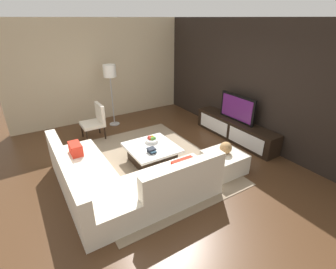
# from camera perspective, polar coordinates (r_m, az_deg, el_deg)

# --- Properties ---
(ground_plane) EXTENTS (14.00, 14.00, 0.00)m
(ground_plane) POSITION_cam_1_polar(r_m,az_deg,el_deg) (5.24, -4.08, -7.10)
(ground_plane) COLOR #4C301C
(feature_wall_back) EXTENTS (6.40, 0.12, 2.80)m
(feature_wall_back) POSITION_cam_1_polar(r_m,az_deg,el_deg) (6.31, 18.05, 11.22)
(feature_wall_back) COLOR black
(feature_wall_back) RESTS_ON ground
(side_wall_left) EXTENTS (0.12, 5.20, 2.80)m
(side_wall_left) POSITION_cam_1_polar(r_m,az_deg,el_deg) (7.61, -14.88, 13.82)
(side_wall_left) COLOR #C6B28E
(side_wall_left) RESTS_ON ground
(area_rug) EXTENTS (3.42, 2.67, 0.01)m
(area_rug) POSITION_cam_1_polar(r_m,az_deg,el_deg) (5.31, -4.59, -6.56)
(area_rug) COLOR gray
(area_rug) RESTS_ON ground
(media_console) EXTENTS (2.37, 0.44, 0.50)m
(media_console) POSITION_cam_1_polar(r_m,az_deg,el_deg) (6.45, 14.93, 1.06)
(media_console) COLOR black
(media_console) RESTS_ON ground
(television) EXTENTS (1.04, 0.06, 0.64)m
(television) POSITION_cam_1_polar(r_m,az_deg,el_deg) (6.25, 15.51, 5.82)
(television) COLOR black
(television) RESTS_ON media_console
(sectional_couch) EXTENTS (2.51, 2.36, 0.80)m
(sectional_couch) POSITION_cam_1_polar(r_m,az_deg,el_deg) (4.39, -11.24, -10.33)
(sectional_couch) COLOR beige
(sectional_couch) RESTS_ON ground
(coffee_table) EXTENTS (1.00, 0.97, 0.38)m
(coffee_table) POSITION_cam_1_polar(r_m,az_deg,el_deg) (5.25, -3.70, -4.44)
(coffee_table) COLOR black
(coffee_table) RESTS_ON ground
(accent_chair_near) EXTENTS (0.53, 0.53, 0.87)m
(accent_chair_near) POSITION_cam_1_polar(r_m,az_deg,el_deg) (6.49, -16.16, 3.33)
(accent_chair_near) COLOR black
(accent_chair_near) RESTS_ON ground
(floor_lamp) EXTENTS (0.34, 0.34, 1.68)m
(floor_lamp) POSITION_cam_1_polar(r_m,az_deg,el_deg) (6.95, -13.13, 13.20)
(floor_lamp) COLOR #A5A5AA
(floor_lamp) RESTS_ON ground
(ottoman) EXTENTS (0.70, 0.70, 0.40)m
(ottoman) POSITION_cam_1_polar(r_m,az_deg,el_deg) (5.09, 12.69, -6.12)
(ottoman) COLOR beige
(ottoman) RESTS_ON ground
(fruit_bowl) EXTENTS (0.28, 0.28, 0.14)m
(fruit_bowl) POSITION_cam_1_polar(r_m,az_deg,el_deg) (5.33, -3.77, -1.17)
(fruit_bowl) COLOR silver
(fruit_bowl) RESTS_ON coffee_table
(decorative_ball) EXTENTS (0.23, 0.23, 0.23)m
(decorative_ball) POSITION_cam_1_polar(r_m,az_deg,el_deg) (4.94, 13.04, -2.97)
(decorative_ball) COLOR #AD8451
(decorative_ball) RESTS_ON ottoman
(book_stack) EXTENTS (0.19, 0.15, 0.09)m
(book_stack) POSITION_cam_1_polar(r_m,az_deg,el_deg) (4.93, -3.76, -3.61)
(book_stack) COLOR #1E232D
(book_stack) RESTS_ON coffee_table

